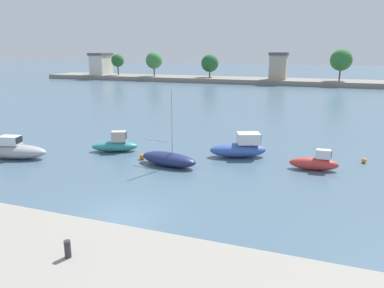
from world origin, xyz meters
name	(u,v)px	position (x,y,z in m)	size (l,w,h in m)	color
ground_plane	(121,218)	(0.00, 0.00, 0.00)	(400.00, 400.00, 0.00)	#476075
seawall_embankment	(27,271)	(0.00, -6.27, 0.84)	(66.00, 5.47, 1.68)	gray
mooring_bollard	(68,249)	(1.75, -6.14, 1.98)	(0.22, 0.22, 0.60)	#2D2D33
moored_boat_0	(15,150)	(-13.26, 6.33, 0.64)	(5.32, 2.78, 1.79)	#9E9EA3
moored_boat_1	(116,145)	(-6.92, 10.80, 0.57)	(4.03, 2.73, 1.71)	teal
moored_boat_2	(169,159)	(-1.18, 8.75, 0.51)	(4.73, 2.32, 5.62)	navy
moored_boat_3	(240,148)	(3.27, 12.76, 0.74)	(4.76, 3.13, 1.94)	#3856A8
moored_boat_4	(315,163)	(8.98, 11.38, 0.52)	(3.45, 1.28, 1.52)	#C63833
mooring_buoy_0	(364,161)	(12.45, 14.35, 0.19)	(0.38, 0.38, 0.38)	orange
mooring_buoy_1	(142,157)	(-3.74, 9.47, 0.21)	(0.43, 0.43, 0.43)	orange
distant_shoreline	(274,76)	(-2.95, 78.69, 1.87)	(135.82, 10.92, 8.40)	gray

